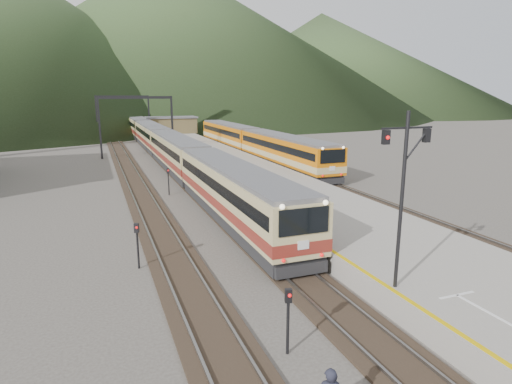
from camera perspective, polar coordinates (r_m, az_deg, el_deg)
name	(u,v)px	position (r m, az deg, el deg)	size (l,w,h in m)	color
track_main	(182,174)	(45.30, -9.85, 2.34)	(2.60, 200.00, 0.23)	black
track_far	(132,178)	(44.65, -16.15, 1.86)	(2.60, 200.00, 0.23)	black
track_second	(282,168)	(48.73, 3.55, 3.25)	(2.60, 200.00, 0.23)	black
platform	(239,170)	(44.70, -2.30, 2.94)	(8.00, 100.00, 1.00)	gray
gantry_near	(136,115)	(59.08, -15.67, 9.89)	(9.55, 0.25, 8.00)	black
gantry_far	(123,109)	(83.99, -17.32, 10.56)	(9.55, 0.25, 8.00)	black
station_shed	(171,125)	(83.14, -11.21, 8.79)	(9.40, 4.40, 3.10)	brown
hill_b	(165,36)	(238.68, -12.08, 19.73)	(220.00, 220.00, 75.00)	#2F4521
hill_c	(320,62)	(244.89, 8.55, 16.74)	(160.00, 160.00, 50.00)	#2F4521
main_train	(162,143)	(57.29, -12.37, 6.41)	(2.94, 80.62, 3.59)	tan
second_train	(252,141)	(57.57, -0.51, 6.80)	(3.05, 41.51, 3.72)	#CB6A0A
signal_mast	(403,183)	(16.50, 19.01, 1.15)	(2.20, 0.20, 6.69)	black
short_signal_a	(288,313)	(14.19, 4.30, -15.73)	(0.25, 0.21, 2.27)	black
short_signal_b	(168,178)	(36.21, -11.61, 1.86)	(0.25, 0.20, 2.27)	black
short_signal_c	(137,240)	(21.32, -15.55, -6.14)	(0.26, 0.23, 2.27)	black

